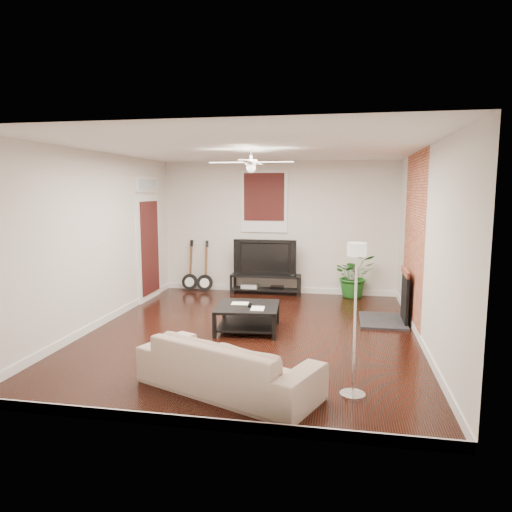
{
  "coord_description": "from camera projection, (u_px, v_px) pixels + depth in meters",
  "views": [
    {
      "loc": [
        1.35,
        -6.92,
        2.2
      ],
      "look_at": [
        0.0,
        0.4,
        1.15
      ],
      "focal_mm": 33.01,
      "sensor_mm": 36.0,
      "label": 1
    }
  ],
  "objects": [
    {
      "name": "room",
      "position": [
        251.0,
        243.0,
        7.09
      ],
      "size": [
        5.01,
        6.01,
        2.81
      ],
      "color": "black",
      "rests_on": "ground"
    },
    {
      "name": "brick_accent",
      "position": [
        413.0,
        240.0,
        7.62
      ],
      "size": [
        0.02,
        2.2,
        2.8
      ],
      "primitive_type": "cube",
      "color": "#A14333",
      "rests_on": "floor"
    },
    {
      "name": "fireplace",
      "position": [
        393.0,
        295.0,
        7.8
      ],
      "size": [
        0.8,
        1.1,
        0.92
      ],
      "primitive_type": "cube",
      "color": "black",
      "rests_on": "floor"
    },
    {
      "name": "window_back",
      "position": [
        264.0,
        202.0,
        9.96
      ],
      "size": [
        1.0,
        0.06,
        1.3
      ],
      "primitive_type": "cube",
      "color": "black",
      "rests_on": "wall_back"
    },
    {
      "name": "door_left",
      "position": [
        149.0,
        238.0,
        9.41
      ],
      "size": [
        0.08,
        1.0,
        2.5
      ],
      "primitive_type": "cube",
      "color": "white",
      "rests_on": "wall_left"
    },
    {
      "name": "tv_stand",
      "position": [
        266.0,
        284.0,
        10.01
      ],
      "size": [
        1.48,
        0.39,
        0.41
      ],
      "primitive_type": "cube",
      "color": "black",
      "rests_on": "floor"
    },
    {
      "name": "tv",
      "position": [
        266.0,
        257.0,
        9.95
      ],
      "size": [
        1.32,
        0.17,
        0.76
      ],
      "primitive_type": "imported",
      "color": "black",
      "rests_on": "tv_stand"
    },
    {
      "name": "coffee_table",
      "position": [
        248.0,
        318.0,
        7.4
      ],
      "size": [
        1.03,
        1.03,
        0.4
      ],
      "primitive_type": "cube",
      "rotation": [
        0.0,
        0.0,
        0.09
      ],
      "color": "black",
      "rests_on": "floor"
    },
    {
      "name": "sofa",
      "position": [
        228.0,
        364.0,
        5.16
      ],
      "size": [
        2.2,
        1.53,
        0.6
      ],
      "primitive_type": "imported",
      "rotation": [
        0.0,
        0.0,
        2.74
      ],
      "color": "tan",
      "rests_on": "floor"
    },
    {
      "name": "floor_lamp",
      "position": [
        355.0,
        321.0,
        4.95
      ],
      "size": [
        0.36,
        0.36,
        1.67
      ],
      "primitive_type": null,
      "rotation": [
        0.0,
        0.0,
        -0.4
      ],
      "color": "silver",
      "rests_on": "floor"
    },
    {
      "name": "potted_plant",
      "position": [
        354.0,
        275.0,
        9.68
      ],
      "size": [
        0.95,
        0.86,
        0.91
      ],
      "primitive_type": "imported",
      "rotation": [
        0.0,
        0.0,
        0.21
      ],
      "color": "#1D611B",
      "rests_on": "floor"
    },
    {
      "name": "guitar_left",
      "position": [
        190.0,
        266.0,
        10.23
      ],
      "size": [
        0.36,
        0.26,
        1.13
      ],
      "primitive_type": null,
      "rotation": [
        0.0,
        0.0,
        0.05
      ],
      "color": "black",
      "rests_on": "floor"
    },
    {
      "name": "guitar_right",
      "position": [
        205.0,
        266.0,
        10.14
      ],
      "size": [
        0.38,
        0.3,
        1.13
      ],
      "primitive_type": null,
      "rotation": [
        0.0,
        0.0,
        0.16
      ],
      "color": "black",
      "rests_on": "floor"
    },
    {
      "name": "ceiling_fan",
      "position": [
        251.0,
        162.0,
        6.93
      ],
      "size": [
        1.24,
        1.24,
        0.32
      ],
      "primitive_type": null,
      "color": "white",
      "rests_on": "ceiling"
    }
  ]
}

